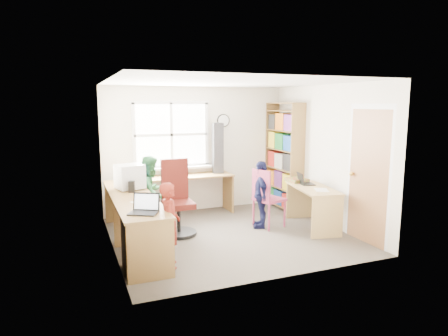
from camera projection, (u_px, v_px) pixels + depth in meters
name	position (u px, v px, depth m)	size (l,w,h in m)	color
room	(228.00, 159.00, 6.29)	(3.64, 3.44, 2.44)	#453E36
l_desk	(151.00, 221.00, 5.58)	(2.38, 2.95, 0.75)	olive
right_desk	(313.00, 198.00, 6.72)	(0.77, 1.28, 0.69)	tan
bookshelf	(284.00, 159.00, 7.92)	(0.30, 1.02, 2.10)	olive
swivel_chair	(177.00, 202.00, 6.39)	(0.56, 0.56, 1.20)	black
wooden_chair	(266.00, 196.00, 6.70)	(0.54, 0.54, 1.00)	#A63758
crt_monitor	(130.00, 177.00, 6.24)	(0.47, 0.44, 0.39)	silver
laptop_left	(145.00, 208.00, 4.91)	(0.43, 0.41, 0.23)	black
laptop_right	(304.00, 182.00, 6.94)	(0.31, 0.34, 0.21)	black
speaker_a	(132.00, 187.00, 6.03)	(0.11, 0.11, 0.17)	black
speaker_b	(125.00, 180.00, 6.51)	(0.12, 0.12, 0.19)	black
cd_tower	(218.00, 148.00, 7.67)	(0.21, 0.19, 0.97)	black
game_box	(297.00, 180.00, 7.16)	(0.35, 0.35, 0.06)	red
paper_a	(142.00, 202.00, 5.42)	(0.31, 0.35, 0.00)	silver
paper_b	(321.00, 190.00, 6.48)	(0.31, 0.35, 0.00)	silver
potted_plant	(166.00, 168.00, 7.27)	(0.18, 0.14, 0.33)	#306C2B
person_red	(170.00, 225.00, 5.08)	(0.40, 0.26, 1.10)	maroon
person_green	(151.00, 193.00, 6.57)	(0.60, 0.47, 1.24)	#2F763D
person_navy	(261.00, 194.00, 6.72)	(0.67, 0.28, 1.14)	#13163B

